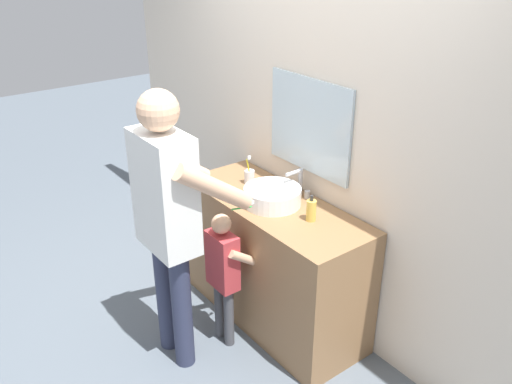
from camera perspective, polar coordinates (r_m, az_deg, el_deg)
The scene contains 9 objects.
ground_plane at distance 3.77m, azimuth -1.88°, elevation -14.56°, with size 14.00×14.00×0.00m, color slate.
back_wall at distance 3.44m, azimuth 6.28°, elevation 7.18°, with size 4.40×0.10×2.70m.
vanity_cabinet at distance 3.65m, azimuth 1.89°, elevation -7.39°, with size 1.38×0.54×0.89m, color olive.
sink_basin at distance 3.39m, azimuth 1.75°, elevation -0.40°, with size 0.36×0.36×0.11m.
faucet at distance 3.51m, azimuth 4.55°, elevation 0.92°, with size 0.18×0.14×0.18m.
toothbrush_cup at distance 3.67m, azimuth -0.70°, elevation 1.66°, with size 0.07×0.07×0.21m.
soap_bottle at distance 3.21m, azimuth 5.86°, elevation -1.92°, with size 0.06×0.06×0.17m.
child_toddler at distance 3.39m, azimuth -3.42°, elevation -8.00°, with size 0.29×0.29×0.94m.
adult_parent at distance 3.07m, azimuth -9.21°, elevation -1.77°, with size 0.54×0.56×1.73m.
Camera 1 is at (2.35, -1.64, 2.45)m, focal length 37.82 mm.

